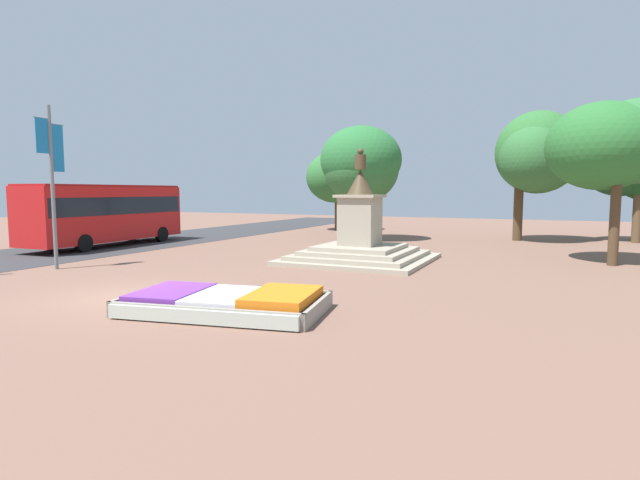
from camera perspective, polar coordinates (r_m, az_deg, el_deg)
ground_plane at (r=15.36m, az=-21.22°, el=-6.06°), size 94.08×94.08×0.00m
flower_planter at (r=12.70m, az=-10.62°, el=-7.06°), size 5.31×3.54×0.57m
statue_monument at (r=21.54m, az=4.57°, el=-0.15°), size 5.83×5.83×4.82m
banner_pole at (r=21.68m, az=-28.27°, el=6.17°), size 0.14×1.26×6.23m
city_bus at (r=29.70m, az=-23.27°, el=3.05°), size 2.92×9.54×3.35m
park_tree_far_left at (r=24.07m, az=30.55°, el=9.34°), size 5.21×4.57×6.72m
park_tree_behind_statue at (r=32.65m, az=23.50°, el=8.91°), size 4.96×5.38×7.80m
park_tree_street_side at (r=30.95m, az=4.71°, el=8.62°), size 4.99×5.04×6.97m
park_tree_mid_canopy at (r=38.55m, az=1.67°, el=7.19°), size 4.37×4.49×6.05m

